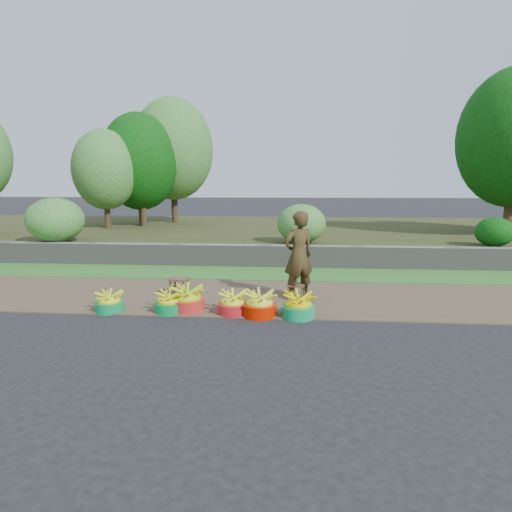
# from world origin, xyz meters

# --- Properties ---
(ground_plane) EXTENTS (120.00, 120.00, 0.00)m
(ground_plane) POSITION_xyz_m (0.00, 0.00, 0.00)
(ground_plane) COLOR #232326
(ground_plane) RESTS_ON ground
(dirt_shoulder) EXTENTS (80.00, 2.50, 0.02)m
(dirt_shoulder) POSITION_xyz_m (0.00, 1.25, 0.01)
(dirt_shoulder) COLOR brown
(dirt_shoulder) RESTS_ON ground
(grass_verge) EXTENTS (80.00, 1.50, 0.04)m
(grass_verge) POSITION_xyz_m (0.00, 3.25, 0.02)
(grass_verge) COLOR #38782A
(grass_verge) RESTS_ON ground
(retaining_wall) EXTENTS (80.00, 0.35, 0.55)m
(retaining_wall) POSITION_xyz_m (0.00, 4.10, 0.28)
(retaining_wall) COLOR slate
(retaining_wall) RESTS_ON ground
(earth_bank) EXTENTS (80.00, 10.00, 0.50)m
(earth_bank) POSITION_xyz_m (0.00, 9.00, 0.25)
(earth_bank) COLOR #393B1A
(earth_bank) RESTS_ON ground
(vegetation) EXTENTS (30.21, 8.50, 4.85)m
(vegetation) POSITION_xyz_m (4.55, 7.58, 2.85)
(vegetation) COLOR #382C18
(vegetation) RESTS_ON earth_bank
(basin_a) EXTENTS (0.45, 0.45, 0.33)m
(basin_a) POSITION_xyz_m (-2.25, 0.18, 0.15)
(basin_a) COLOR #0D8646
(basin_a) RESTS_ON ground
(basin_b) EXTENTS (0.47, 0.47, 0.35)m
(basin_b) POSITION_xyz_m (-1.28, 0.22, 0.16)
(basin_b) COLOR #06873D
(basin_b) RESTS_ON ground
(basin_c) EXTENTS (0.55, 0.55, 0.41)m
(basin_c) POSITION_xyz_m (-1.01, 0.32, 0.18)
(basin_c) COLOR red
(basin_c) RESTS_ON ground
(basin_d) EXTENTS (0.49, 0.49, 0.36)m
(basin_d) POSITION_xyz_m (-0.26, 0.22, 0.16)
(basin_d) COLOR red
(basin_d) RESTS_ON ground
(basin_e) EXTENTS (0.52, 0.52, 0.39)m
(basin_e) POSITION_xyz_m (0.16, 0.16, 0.18)
(basin_e) COLOR #C61800
(basin_e) RESTS_ON ground
(basin_f) EXTENTS (0.51, 0.51, 0.38)m
(basin_f) POSITION_xyz_m (0.76, 0.14, 0.17)
(basin_f) COLOR #109654
(basin_f) RESTS_ON ground
(stool_left) EXTENTS (0.40, 0.34, 0.31)m
(stool_left) POSITION_xyz_m (-1.39, 1.26, 0.27)
(stool_left) COLOR brown
(stool_left) RESTS_ON dirt_shoulder
(stool_right) EXTENTS (0.33, 0.27, 0.27)m
(stool_right) POSITION_xyz_m (0.74, 1.13, 0.23)
(stool_right) COLOR brown
(stool_right) RESTS_ON dirt_shoulder
(vendor_woman) EXTENTS (0.67, 0.59, 1.55)m
(vendor_woman) POSITION_xyz_m (0.77, 1.15, 0.80)
(vendor_woman) COLOR black
(vendor_woman) RESTS_ON dirt_shoulder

